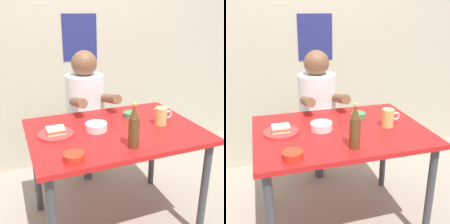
{
  "view_description": "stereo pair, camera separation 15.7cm",
  "coord_description": "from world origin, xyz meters",
  "views": [
    {
      "loc": [
        -0.63,
        -1.55,
        1.46
      ],
      "look_at": [
        0.0,
        0.05,
        0.84
      ],
      "focal_mm": 44.92,
      "sensor_mm": 36.0,
      "label": 1
    },
    {
      "loc": [
        -0.49,
        -1.6,
        1.46
      ],
      "look_at": [
        0.0,
        0.05,
        0.84
      ],
      "focal_mm": 44.92,
      "sensor_mm": 36.0,
      "label": 2
    }
  ],
  "objects": [
    {
      "name": "beer_mug",
      "position": [
        0.32,
        -0.04,
        0.8
      ],
      "size": [
        0.13,
        0.08,
        0.12
      ],
      "color": "#D1BC66",
      "rests_on": "dining_table"
    },
    {
      "name": "spoon",
      "position": [
        0.43,
        0.2,
        0.75
      ],
      "size": [
        0.04,
        0.12,
        0.01
      ],
      "color": "#26A559",
      "rests_on": "dining_table"
    },
    {
      "name": "person_seated",
      "position": [
        -0.01,
        0.62,
        0.77
      ],
      "size": [
        0.33,
        0.56,
        0.72
      ],
      "color": "white",
      "rests_on": "stool"
    },
    {
      "name": "plate_orange",
      "position": [
        -0.38,
        0.04,
        0.75
      ],
      "size": [
        0.22,
        0.22,
        0.01
      ],
      "primitive_type": "cylinder",
      "color": "red",
      "rests_on": "dining_table"
    },
    {
      "name": "stool",
      "position": [
        -0.01,
        0.63,
        0.35
      ],
      "size": [
        0.34,
        0.34,
        0.45
      ],
      "color": "#4C4C51",
      "rests_on": "ground"
    },
    {
      "name": "dip_bowl_green",
      "position": [
        0.19,
        0.17,
        0.76
      ],
      "size": [
        0.1,
        0.1,
        0.03
      ],
      "color": "#388C4C",
      "rests_on": "dining_table"
    },
    {
      "name": "beer_bottle",
      "position": [
        -0.0,
        -0.28,
        0.86
      ],
      "size": [
        0.06,
        0.06,
        0.26
      ],
      "color": "#593819",
      "rests_on": "dining_table"
    },
    {
      "name": "rice_bowl_white",
      "position": [
        -0.12,
        0.02,
        0.77
      ],
      "size": [
        0.14,
        0.14,
        0.05
      ],
      "color": "silver",
      "rests_on": "dining_table"
    },
    {
      "name": "wall_back",
      "position": [
        0.0,
        1.05,
        1.3
      ],
      "size": [
        4.4,
        0.09,
        2.6
      ],
      "color": "#BCB299",
      "rests_on": "ground"
    },
    {
      "name": "sandwich",
      "position": [
        -0.38,
        0.04,
        0.77
      ],
      "size": [
        0.11,
        0.09,
        0.04
      ],
      "color": "beige",
      "rests_on": "plate_orange"
    },
    {
      "name": "sauce_bowl_chili",
      "position": [
        -0.35,
        -0.3,
        0.76
      ],
      "size": [
        0.11,
        0.11,
        0.04
      ],
      "color": "red",
      "rests_on": "dining_table"
    },
    {
      "name": "ground_plane",
      "position": [
        0.0,
        0.0,
        0.0
      ],
      "size": [
        6.0,
        6.0,
        0.0
      ],
      "primitive_type": "plane",
      "color": "gray"
    },
    {
      "name": "dining_table",
      "position": [
        0.0,
        0.0,
        0.65
      ],
      "size": [
        1.1,
        0.8,
        0.74
      ],
      "color": "red",
      "rests_on": "ground"
    }
  ]
}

